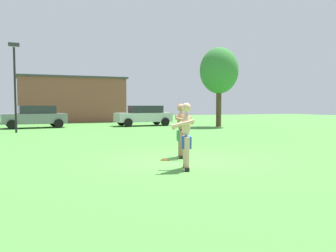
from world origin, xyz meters
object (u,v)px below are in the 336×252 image
player_near (181,129)px  tree_right_field (219,71)px  car_silver_mid_lot (144,115)px  car_gray_far_end (35,116)px  frisbee (165,160)px  lamp_post (15,77)px  player_in_blue (186,135)px

player_near → tree_right_field: tree_right_field is taller
player_near → car_silver_mid_lot: player_near is taller
car_gray_far_end → player_near: bearing=-75.5°
frisbee → car_silver_mid_lot: car_silver_mid_lot is taller
frisbee → car_silver_mid_lot: size_ratio=0.06×
car_gray_far_end → tree_right_field: 13.78m
tree_right_field → lamp_post: bearing=-177.4°
player_in_blue → car_gray_far_end: 18.43m
player_in_blue → frisbee: player_in_blue is taller
car_silver_mid_lot → tree_right_field: 6.71m
lamp_post → player_near: bearing=-66.6°
player_near → frisbee: (-0.66, -0.33, -0.87)m
car_silver_mid_lot → lamp_post: lamp_post is taller
player_in_blue → lamp_post: 14.88m
tree_right_field → car_gray_far_end: bearing=164.9°
car_gray_far_end → lamp_post: size_ratio=0.86×
car_silver_mid_lot → car_gray_far_end: same height
player_near → lamp_post: lamp_post is taller
tree_right_field → frisbee: bearing=-125.5°
car_silver_mid_lot → lamp_post: 10.03m
player_in_blue → car_gray_far_end: bearing=101.1°
frisbee → car_gray_far_end: 16.99m
player_near → frisbee: 1.14m
car_silver_mid_lot → player_near: bearing=-103.3°
player_in_blue → tree_right_field: 17.64m
tree_right_field → player_in_blue: bearing=-122.7°
player_in_blue → car_gray_far_end: size_ratio=0.38×
car_silver_mid_lot → tree_right_field: size_ratio=0.74×
frisbee → tree_right_field: size_ratio=0.04×
player_in_blue → lamp_post: lamp_post is taller
lamp_post → tree_right_field: tree_right_field is taller
frisbee → lamp_post: (-4.59, 12.46, 3.23)m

